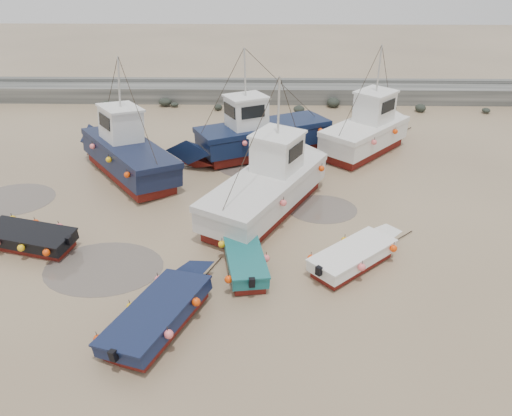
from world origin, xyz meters
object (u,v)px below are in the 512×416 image
(dinghy_3, at_px, (359,252))
(cabin_boat_0, at_px, (123,151))
(cabin_boat_1, at_px, (272,183))
(person, at_px, (157,189))
(dinghy_2, at_px, (244,256))
(cabin_boat_3, at_px, (370,129))
(cabin_boat_2, at_px, (254,135))
(dinghy_1, at_px, (165,308))
(dinghy_4, at_px, (22,235))

(dinghy_3, relative_size, cabin_boat_0, 0.56)
(cabin_boat_1, distance_m, person, 6.36)
(dinghy_2, relative_size, cabin_boat_3, 0.69)
(cabin_boat_3, bearing_deg, person, -113.18)
(cabin_boat_1, bearing_deg, dinghy_3, -24.88)
(cabin_boat_0, height_order, person, cabin_boat_0)
(cabin_boat_1, relative_size, cabin_boat_2, 1.00)
(cabin_boat_0, bearing_deg, dinghy_2, -89.65)
(dinghy_1, height_order, person, dinghy_1)
(dinghy_2, bearing_deg, dinghy_3, -5.58)
(cabin_boat_3, bearing_deg, dinghy_3, -59.73)
(cabin_boat_2, bearing_deg, cabin_boat_0, 84.77)
(cabin_boat_1, distance_m, cabin_boat_3, 9.42)
(dinghy_2, distance_m, dinghy_4, 9.47)
(cabin_boat_3, distance_m, person, 13.18)
(person, bearing_deg, dinghy_4, 51.22)
(dinghy_4, distance_m, person, 7.15)
(dinghy_3, distance_m, person, 11.44)
(cabin_boat_3, height_order, person, cabin_boat_3)
(dinghy_3, bearing_deg, dinghy_2, -126.62)
(dinghy_4, distance_m, cabin_boat_2, 13.84)
(person, bearing_deg, cabin_boat_2, -136.70)
(dinghy_3, relative_size, cabin_boat_2, 0.48)
(dinghy_2, relative_size, cabin_boat_0, 0.58)
(cabin_boat_1, height_order, cabin_boat_3, same)
(dinghy_2, bearing_deg, cabin_boat_0, 117.71)
(cabin_boat_0, xyz_separation_m, person, (2.11, -1.94, -1.33))
(dinghy_1, distance_m, dinghy_3, 7.95)
(dinghy_1, bearing_deg, dinghy_4, 169.37)
(dinghy_2, bearing_deg, cabin_boat_2, 78.87)
(dinghy_4, relative_size, cabin_boat_1, 0.58)
(dinghy_4, bearing_deg, cabin_boat_1, -55.60)
(dinghy_1, relative_size, dinghy_3, 1.29)
(cabin_boat_3, bearing_deg, cabin_boat_2, -130.13)
(cabin_boat_0, bearing_deg, cabin_boat_3, -23.60)
(dinghy_2, distance_m, cabin_boat_1, 5.25)
(dinghy_2, xyz_separation_m, dinghy_4, (-9.37, 1.41, -0.02))
(dinghy_2, xyz_separation_m, cabin_boat_0, (-6.92, 8.84, 0.77))
(dinghy_1, xyz_separation_m, cabin_boat_1, (3.69, 8.20, 0.77))
(person, bearing_deg, dinghy_2, 125.84)
(person, bearing_deg, dinghy_3, 146.20)
(cabin_boat_2, distance_m, person, 6.84)
(dinghy_3, height_order, cabin_boat_0, cabin_boat_0)
(cabin_boat_1, height_order, person, cabin_boat_1)
(dinghy_3, distance_m, cabin_boat_2, 11.92)
(cabin_boat_0, relative_size, cabin_boat_2, 0.86)
(cabin_boat_2, height_order, cabin_boat_3, same)
(dinghy_2, relative_size, cabin_boat_2, 0.50)
(dinghy_4, bearing_deg, cabin_boat_0, -3.08)
(dinghy_3, bearing_deg, cabin_boat_1, 174.83)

